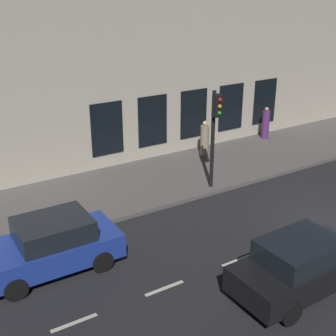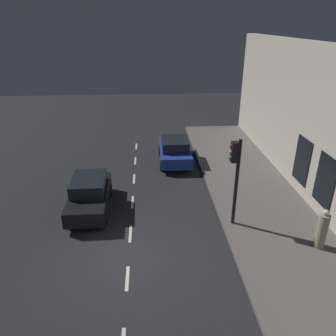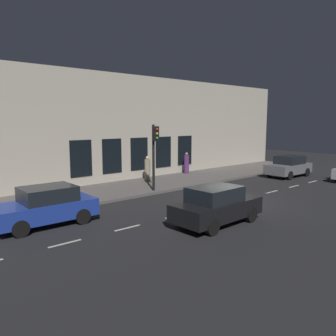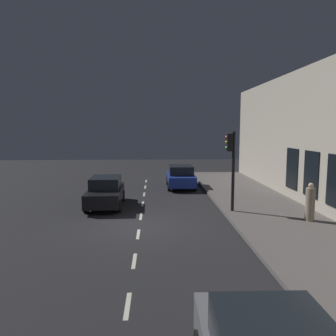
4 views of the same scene
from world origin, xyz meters
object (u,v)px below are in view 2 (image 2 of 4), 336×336
Objects in this scene: parked_car_1 at (90,194)px; pedestrian_0 at (322,230)px; parked_car_0 at (175,150)px; traffic_light at (235,169)px.

parked_car_1 is 10.07m from pedestrian_0.
parked_car_1 is 2.43× the size of pedestrian_0.
parked_car_0 is 10.24m from pedestrian_0.
traffic_light is at bearing -75.30° from parked_car_0.
parked_car_0 is 0.98× the size of parked_car_1.
parked_car_0 is (-1.84, 7.16, -1.96)m from traffic_light.
traffic_light reaches higher than parked_car_0.
traffic_light is 4.02m from pedestrian_0.
traffic_light is at bearing 162.62° from parked_car_1.
pedestrian_0 is (3.07, -1.82, -1.84)m from traffic_light.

